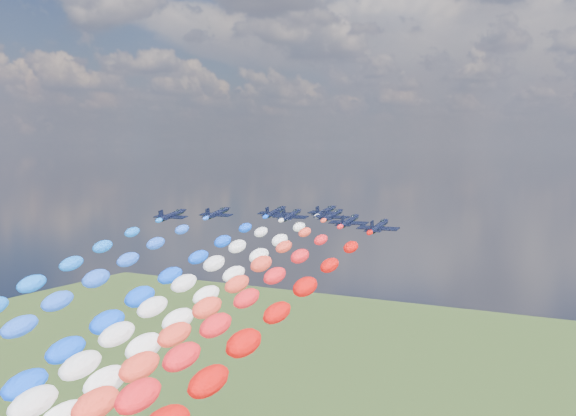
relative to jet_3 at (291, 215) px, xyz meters
The scene contains 13 objects.
jet_0 28.27m from the jet_3, 150.80° to the right, with size 8.51×11.41×2.51m, color black, non-canonical shape.
jet_1 18.66m from the jet_3, 166.39° to the right, with size 8.51×11.41×2.51m, color black, non-canonical shape.
jet_2 9.23m from the jet_3, 144.03° to the left, with size 8.51×11.41×2.51m, color black, non-canonical shape.
trail_2 63.30m from the jet_3, 97.11° to the right, with size 5.73×126.80×42.34m, color #0A46FA, non-canonical shape.
jet_3 is the anchor object (origin of this frame).
trail_3 68.04m from the jet_3, 90.00° to the right, with size 5.73×126.80×42.34m, color white, non-canonical shape.
jet_4 13.37m from the jet_3, 78.65° to the left, with size 8.51×11.41×2.51m, color black, non-canonical shape.
trail_4 55.64m from the jet_3, 87.11° to the right, with size 5.73×126.80×42.34m, color white, non-canonical shape.
jet_5 9.70m from the jet_3, 25.90° to the left, with size 8.51×11.41×2.51m, color black, non-canonical shape.
trail_5 64.58m from the jet_3, 81.87° to the right, with size 5.73×126.80×42.34m, color #FB3D2B, non-canonical shape.
jet_6 18.54m from the jet_3, 18.33° to the right, with size 8.51×11.41×2.51m, color black, non-canonical shape.
trail_6 75.73m from the jet_3, 76.11° to the right, with size 5.73×126.80×42.34m, color red, non-canonical shape.
jet_7 30.02m from the jet_3, 25.06° to the right, with size 8.51×11.41×2.51m, color black, non-canonical shape.
Camera 1 is at (80.84, -143.41, 123.32)m, focal length 45.56 mm.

